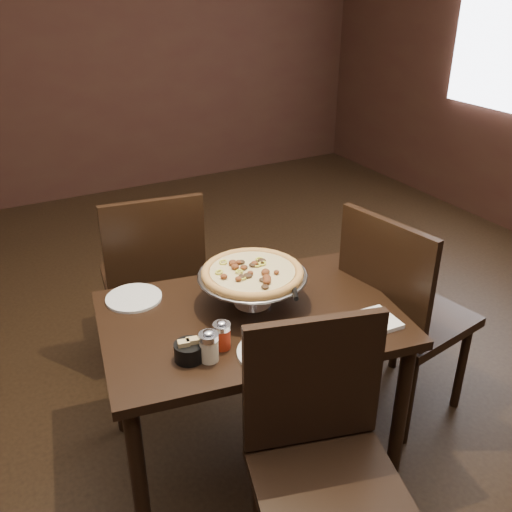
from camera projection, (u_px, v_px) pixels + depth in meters
name	position (u px, v px, depth m)	size (l,w,h in m)	color
room	(243.00, 131.00, 1.84)	(6.04, 7.04, 2.84)	black
dining_table	(251.00, 335.00, 2.20)	(1.22, 0.92, 0.70)	black
pizza_stand	(252.00, 273.00, 2.16)	(0.42, 0.42, 0.17)	silver
parmesan_shaker	(209.00, 346.00, 1.89)	(0.07, 0.07, 0.12)	beige
pepper_flake_shaker	(222.00, 335.00, 1.95)	(0.06, 0.06, 0.11)	maroon
packet_caddy	(189.00, 351.00, 1.90)	(0.10, 0.10, 0.08)	black
napkin_stack	(375.00, 321.00, 2.11)	(0.16, 0.16, 0.02)	white
plate_left	(134.00, 298.00, 2.26)	(0.22, 0.22, 0.01)	silver
plate_near	(273.00, 352.00, 1.94)	(0.25, 0.25, 0.01)	silver
serving_spatula	(295.00, 292.00, 2.04)	(0.14, 0.14, 0.02)	silver
chair_far	(153.00, 277.00, 2.76)	(0.52, 0.52, 0.98)	black
chair_near	(323.00, 459.00, 1.75)	(0.55, 0.55, 0.96)	black
chair_side	(399.00, 310.00, 2.47)	(0.54, 0.54, 1.00)	black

